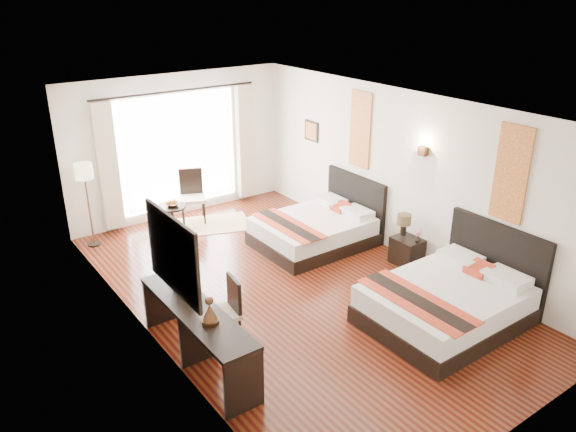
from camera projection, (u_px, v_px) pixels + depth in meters
floor at (291, 288)px, 8.64m from camera, size 4.50×7.50×0.01m
ceiling at (292, 107)px, 7.56m from camera, size 4.50×7.50×0.02m
wall_headboard at (401, 174)px, 9.30m from camera, size 0.01×7.50×2.80m
wall_desk at (144, 242)px, 6.88m from camera, size 0.01×7.50×2.80m
wall_window at (178, 146)px, 10.90m from camera, size 4.50×0.01×2.80m
wall_entry at (525, 321)px, 5.29m from camera, size 4.50×0.01×2.80m
window_glass at (179, 151)px, 10.93m from camera, size 2.40×0.02×2.20m
sheer_curtain at (180, 152)px, 10.88m from camera, size 2.30×0.02×2.10m
drape_left at (108, 167)px, 10.08m from camera, size 0.35×0.14×2.35m
drape_right at (245, 142)px, 11.64m from camera, size 0.35×0.14×2.35m
art_panel_near at (511, 174)px, 7.59m from camera, size 0.03×0.50×1.35m
art_panel_far at (360, 130)px, 9.84m from camera, size 0.03×0.50×1.35m
wall_sconce at (423, 151)px, 8.72m from camera, size 0.10×0.14×0.14m
mirror_frame at (173, 254)px, 6.25m from camera, size 0.04×1.25×0.95m
mirror_glass at (175, 254)px, 6.26m from camera, size 0.01×1.12×0.82m
bed_near at (449, 301)px, 7.69m from camera, size 2.15×1.67×1.21m
bed_far at (317, 229)px, 9.99m from camera, size 1.99×1.55×1.12m
nightstand at (407, 251)px, 9.29m from camera, size 0.39×0.48×0.46m
table_lamp at (404, 221)px, 9.14m from camera, size 0.23×0.23×0.36m
vase at (418, 237)px, 9.02m from camera, size 0.12×0.12×0.12m
console_desk at (198, 335)px, 6.82m from camera, size 0.50×2.20×0.76m
television at (176, 275)px, 7.02m from camera, size 0.13×0.73×0.42m
bronze_figurine at (210, 312)px, 6.35m from camera, size 0.21×0.21×0.30m
desk_chair at (223, 323)px, 7.25m from camera, size 0.47×0.47×0.90m
floor_lamp at (84, 177)px, 9.55m from camera, size 0.31×0.31×1.52m
side_table at (173, 221)px, 10.29m from camera, size 0.52×0.52×0.60m
fruit_bowl at (173, 205)px, 10.15m from camera, size 0.31×0.31×0.06m
window_chair at (193, 206)px, 10.93m from camera, size 0.62×0.62×1.03m
jute_rug at (213, 224)px, 10.88m from camera, size 1.62×1.35×0.01m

